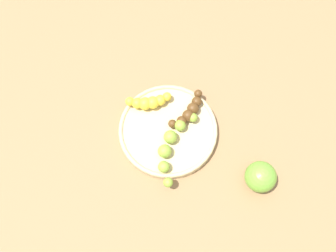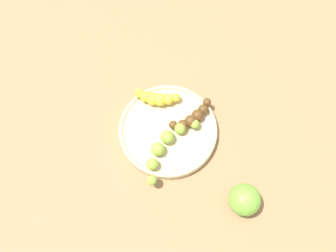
{
  "view_description": "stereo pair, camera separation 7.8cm",
  "coord_description": "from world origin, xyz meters",
  "px_view_note": "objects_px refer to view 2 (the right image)",
  "views": [
    {
      "loc": [
        -0.23,
        0.18,
        0.77
      ],
      "look_at": [
        0.0,
        0.0,
        0.04
      ],
      "focal_mm": 37.36,
      "sensor_mm": 36.0,
      "label": 1
    },
    {
      "loc": [
        -0.27,
        0.11,
        0.77
      ],
      "look_at": [
        0.0,
        0.0,
        0.04
      ],
      "focal_mm": 37.36,
      "sensor_mm": 36.0,
      "label": 2
    }
  ],
  "objects_px": {
    "banana_yellow": "(157,98)",
    "apple_green": "(245,200)",
    "banana_green": "(166,145)",
    "fruit_bowl": "(168,130)",
    "banana_overripe": "(193,117)"
  },
  "relations": [
    {
      "from": "banana_yellow",
      "to": "apple_green",
      "type": "distance_m",
      "value": 0.3
    },
    {
      "from": "banana_yellow",
      "to": "apple_green",
      "type": "height_order",
      "value": "apple_green"
    },
    {
      "from": "banana_green",
      "to": "apple_green",
      "type": "height_order",
      "value": "apple_green"
    },
    {
      "from": "apple_green",
      "to": "fruit_bowl",
      "type": "bearing_deg",
      "value": 21.58
    },
    {
      "from": "banana_overripe",
      "to": "banana_yellow",
      "type": "bearing_deg",
      "value": -157.93
    },
    {
      "from": "fruit_bowl",
      "to": "apple_green",
      "type": "distance_m",
      "value": 0.23
    },
    {
      "from": "banana_green",
      "to": "apple_green",
      "type": "bearing_deg",
      "value": -179.55
    },
    {
      "from": "banana_green",
      "to": "banana_overripe",
      "type": "xyz_separation_m",
      "value": [
        0.04,
        -0.08,
        -0.0
      ]
    },
    {
      "from": "banana_overripe",
      "to": "apple_green",
      "type": "height_order",
      "value": "apple_green"
    },
    {
      "from": "banana_yellow",
      "to": "banana_overripe",
      "type": "bearing_deg",
      "value": 67.87
    },
    {
      "from": "banana_green",
      "to": "apple_green",
      "type": "distance_m",
      "value": 0.2
    },
    {
      "from": "fruit_bowl",
      "to": "banana_yellow",
      "type": "distance_m",
      "value": 0.08
    },
    {
      "from": "banana_overripe",
      "to": "banana_green",
      "type": "bearing_deg",
      "value": -80.87
    },
    {
      "from": "fruit_bowl",
      "to": "banana_overripe",
      "type": "height_order",
      "value": "banana_overripe"
    },
    {
      "from": "fruit_bowl",
      "to": "banana_yellow",
      "type": "bearing_deg",
      "value": -2.38
    }
  ]
}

